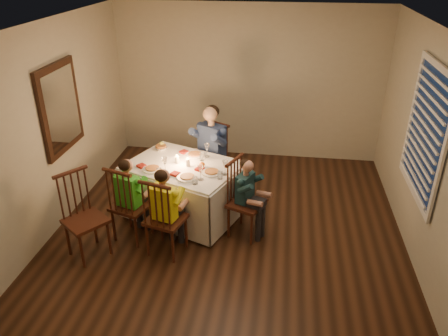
# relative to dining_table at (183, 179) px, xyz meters

# --- Properties ---
(ground) EXTENTS (5.00, 5.00, 0.00)m
(ground) POSITION_rel_dining_table_xyz_m (0.65, -0.37, -0.55)
(ground) COLOR black
(ground) RESTS_ON ground
(wall_left) EXTENTS (0.02, 5.00, 2.60)m
(wall_left) POSITION_rel_dining_table_xyz_m (-1.60, -0.37, 0.75)
(wall_left) COLOR #BDB7A1
(wall_left) RESTS_ON ground
(wall_right) EXTENTS (0.02, 5.00, 2.60)m
(wall_right) POSITION_rel_dining_table_xyz_m (2.90, -0.37, 0.75)
(wall_right) COLOR #BDB7A1
(wall_right) RESTS_ON ground
(wall_back) EXTENTS (4.50, 0.02, 2.60)m
(wall_back) POSITION_rel_dining_table_xyz_m (0.65, 2.13, 0.75)
(wall_back) COLOR #BDB7A1
(wall_back) RESTS_ON ground
(ceiling) EXTENTS (5.00, 5.00, 0.00)m
(ceiling) POSITION_rel_dining_table_xyz_m (0.65, -0.37, 2.05)
(ceiling) COLOR white
(ceiling) RESTS_ON wall_back
(dining_table) EXTENTS (1.75, 1.52, 0.74)m
(dining_table) POSITION_rel_dining_table_xyz_m (0.00, 0.00, 0.00)
(dining_table) COLOR white
(dining_table) RESTS_ON ground
(chair_adult) EXTENTS (0.57, 0.56, 1.04)m
(chair_adult) POSITION_rel_dining_table_xyz_m (0.25, 0.75, -0.55)
(chair_adult) COLOR #33180E
(chair_adult) RESTS_ON ground
(chair_near_left) EXTENTS (0.53, 0.52, 1.04)m
(chair_near_left) POSITION_rel_dining_table_xyz_m (-0.53, -0.64, -0.55)
(chair_near_left) COLOR #33180E
(chair_near_left) RESTS_ON ground
(chair_near_right) EXTENTS (0.52, 0.51, 1.04)m
(chair_near_right) POSITION_rel_dining_table_xyz_m (-0.02, -0.86, -0.55)
(chair_near_right) COLOR #33180E
(chair_near_right) RESTS_ON ground
(chair_end) EXTENTS (0.54, 0.55, 1.04)m
(chair_end) POSITION_rel_dining_table_xyz_m (0.90, -0.36, -0.55)
(chair_end) COLOR #33180E
(chair_end) RESTS_ON ground
(chair_extra) EXTENTS (0.60, 0.61, 1.08)m
(chair_extra) POSITION_rel_dining_table_xyz_m (-0.94, -1.06, -0.55)
(chair_extra) COLOR #33180E
(chair_extra) RESTS_ON ground
(adult) EXTENTS (0.67, 0.65, 1.34)m
(adult) POSITION_rel_dining_table_xyz_m (0.25, 0.75, -0.55)
(adult) COLOR navy
(adult) RESTS_ON ground
(child_green) EXTENTS (0.47, 0.45, 1.11)m
(child_green) POSITION_rel_dining_table_xyz_m (-0.53, -0.64, -0.55)
(child_green) COLOR green
(child_green) RESTS_ON ground
(child_yellow) EXTENTS (0.47, 0.45, 1.13)m
(child_yellow) POSITION_rel_dining_table_xyz_m (-0.02, -0.86, -0.55)
(child_yellow) COLOR yellow
(child_yellow) RESTS_ON ground
(child_teal) EXTENTS (0.43, 0.45, 1.07)m
(child_teal) POSITION_rel_dining_table_xyz_m (0.90, -0.36, -0.55)
(child_teal) COLOR #18353D
(child_teal) RESTS_ON ground
(setting_adult) EXTENTS (0.34, 0.34, 0.02)m
(setting_adult) POSITION_rel_dining_table_xyz_m (0.10, 0.30, 0.23)
(setting_adult) COLOR white
(setting_adult) RESTS_ON dining_table
(setting_green) EXTENTS (0.34, 0.34, 0.02)m
(setting_green) POSITION_rel_dining_table_xyz_m (-0.35, -0.21, 0.23)
(setting_green) COLOR white
(setting_green) RESTS_ON dining_table
(setting_yellow) EXTENTS (0.34, 0.34, 0.02)m
(setting_yellow) POSITION_rel_dining_table_xyz_m (0.14, -0.37, 0.23)
(setting_yellow) COLOR white
(setting_yellow) RESTS_ON dining_table
(setting_teal) EXTENTS (0.34, 0.34, 0.02)m
(setting_teal) POSITION_rel_dining_table_xyz_m (0.42, -0.19, 0.23)
(setting_teal) COLOR white
(setting_teal) RESTS_ON dining_table
(candle_left) EXTENTS (0.06, 0.06, 0.10)m
(candle_left) POSITION_rel_dining_table_xyz_m (-0.08, 0.03, 0.27)
(candle_left) COLOR white
(candle_left) RESTS_ON dining_table
(candle_right) EXTENTS (0.06, 0.06, 0.10)m
(candle_right) POSITION_rel_dining_table_xyz_m (0.08, -0.03, 0.27)
(candle_right) COLOR white
(candle_right) RESTS_ON dining_table
(squash) EXTENTS (0.09, 0.09, 0.09)m
(squash) POSITION_rel_dining_table_xyz_m (-0.42, 0.49, 0.26)
(squash) COLOR yellow
(squash) RESTS_ON dining_table
(orange_fruit) EXTENTS (0.08, 0.08, 0.08)m
(orange_fruit) POSITION_rel_dining_table_xyz_m (0.27, -0.05, 0.26)
(orange_fruit) COLOR orange
(orange_fruit) RESTS_ON dining_table
(serving_bowl) EXTENTS (0.27, 0.27, 0.05)m
(serving_bowl) POSITION_rel_dining_table_xyz_m (-0.41, 0.43, 0.24)
(serving_bowl) COLOR white
(serving_bowl) RESTS_ON dining_table
(wall_mirror) EXTENTS (0.06, 0.95, 1.15)m
(wall_mirror) POSITION_rel_dining_table_xyz_m (-1.56, -0.07, 0.95)
(wall_mirror) COLOR black
(wall_mirror) RESTS_ON wall_left
(window_blinds) EXTENTS (0.07, 1.34, 1.54)m
(window_blinds) POSITION_rel_dining_table_xyz_m (2.86, -0.27, 0.95)
(window_blinds) COLOR #0C1A32
(window_blinds) RESTS_ON wall_right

